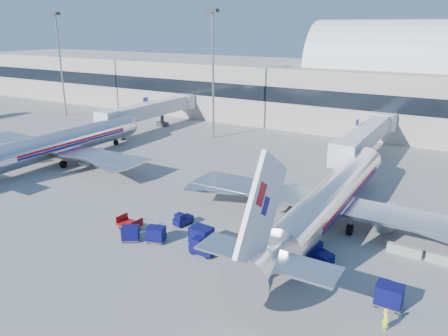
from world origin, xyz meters
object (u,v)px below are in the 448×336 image
Objects in this scene: tug_right at (318,253)px; cart_solo_near at (254,268)px; jetbridge_near at (368,134)px; mast_west at (213,56)px; barrier_near at (404,250)px; airliner_main at (329,199)px; airliner_mid at (55,145)px; cart_train_b at (156,234)px; cart_train_c at (130,233)px; mast_far_west at (59,50)px; tug_lead at (202,247)px; cart_open_red at (130,225)px; tug_left at (183,219)px; jetbridge_mid at (155,109)px; cart_train_a at (201,236)px; ramp_worker at (385,319)px; barrier_mid at (444,260)px; cart_solo_far at (389,295)px.

tug_right is 1.39× the size of cart_solo_near.
jetbridge_near is 1.22× the size of mast_west.
airliner_main is at bearing 162.61° from barrier_near.
cart_train_b is (28.99, -12.06, -2.11)m from airliner_mid.
mast_west is 10.75× the size of cart_train_c.
mast_far_west reaches higher than tug_right.
jetbridge_near reaches higher than tug_lead.
tug_left is at bearing 45.86° from cart_open_red.
jetbridge_near reaches higher than cart_open_red.
cart_train_a is at bearing -45.95° from jetbridge_mid.
mast_far_west and mast_west have the same top height.
mast_far_west is 7.53× the size of barrier_near.
tug_left is (-21.03, -5.19, 0.17)m from barrier_near.
ramp_worker is at bearing -22.73° from cart_train_b.
mast_west is 49.45m from cart_solo_near.
cart_train_a is 17.87m from ramp_worker.
airliner_mid is at bearing 177.31° from barrier_mid.
mast_west is 10.89× the size of cart_solo_near.
tug_right is at bearing -46.29° from mast_west.
mast_west is 43.91m from cart_train_a.
airliner_mid is 29.85m from cart_train_c.
tug_right is 17.78m from cart_train_c.
barrier_mid is 26.13m from cart_train_b.
airliner_mid is at bearing -115.21° from mast_west.
mast_far_west reaches higher than cart_solo_near.
airliner_mid is 30.57m from mast_west.
mast_far_west is 10.75× the size of cart_train_c.
airliner_mid is 26.43m from jetbridge_mid.
airliner_mid is 21.73× the size of ramp_worker.
barrier_mid is 1.21× the size of cart_open_red.
cart_train_c reaches higher than barrier_mid.
tug_right is at bearing -78.19° from airliner_main.
cart_solo_far is (52.71, -37.54, -2.98)m from jetbridge_mid.
barrier_near is at bearing -2.87° from airliner_mid.
jetbridge_near is 11.13× the size of cart_open_red.
cart_train_a is at bearing -17.48° from airliner_mid.
airliner_main is at bearing 0.00° from airliner_mid.
cart_train_b is (16.99, -37.56, -13.97)m from mast_west.
tug_left is 0.91× the size of cart_open_red.
barrier_near is at bearing 7.18° from cart_train_b.
airliner_mid is 53.42m from barrier_mid.
jetbridge_mid is 59.90m from barrier_near.
jetbridge_near is 1.22× the size of mast_far_west.
ramp_worker reaches higher than tug_lead.
cart_solo_near is (11.00, -5.14, 0.28)m from tug_left.
tug_left is 1.10× the size of cart_train_b.
barrier_mid is 1.75× the size of ramp_worker.
tug_right is at bearing -14.86° from cart_train_c.
airliner_mid reaches higher than cart_train_b.
cart_train_a is at bearing 178.24° from cart_solo_far.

